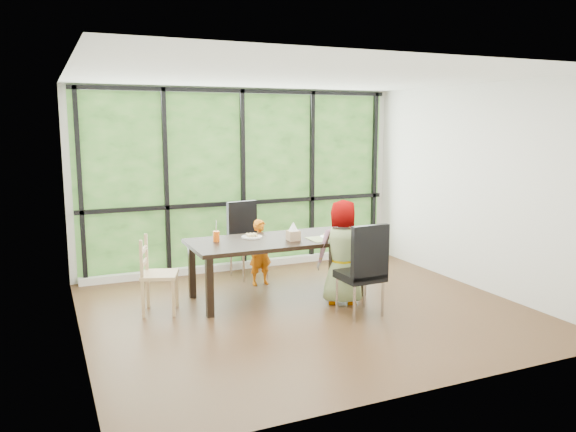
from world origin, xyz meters
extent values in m
plane|color=black|center=(0.00, 0.00, 0.00)|extent=(5.00, 5.00, 0.00)
plane|color=silver|center=(0.00, 2.25, 1.35)|extent=(5.00, 0.00, 5.00)
cube|color=#234819|center=(0.00, 2.23, 1.35)|extent=(4.80, 0.02, 2.65)
cube|color=silver|center=(0.00, 2.15, 0.05)|extent=(4.80, 0.12, 0.10)
cube|color=black|center=(-0.10, 0.63, 0.38)|extent=(2.28, 1.18, 0.75)
cube|color=black|center=(-0.12, 1.63, 0.54)|extent=(0.53, 0.53, 1.08)
cube|color=black|center=(0.51, -0.38, 0.54)|extent=(0.47, 0.47, 1.08)
cube|color=tan|center=(-1.58, 0.63, 0.45)|extent=(0.51, 0.53, 0.90)
imported|color=#D1630B|center=(-0.10, 1.23, 0.45)|extent=(0.34, 0.23, 0.90)
imported|color=gray|center=(0.55, 0.06, 0.64)|extent=(0.74, 0.63, 1.28)
cube|color=tan|center=(0.48, 0.38, 0.75)|extent=(0.48, 0.35, 0.01)
cylinder|color=white|center=(-0.36, 0.83, 0.76)|extent=(0.27, 0.27, 0.02)
cylinder|color=white|center=(0.54, 0.43, 0.76)|extent=(0.26, 0.26, 0.02)
cylinder|color=#FF6111|center=(-0.85, 0.79, 0.81)|extent=(0.08, 0.08, 0.13)
cylinder|color=green|center=(0.78, 0.37, 0.81)|extent=(0.08, 0.08, 0.12)
cylinder|color=white|center=(0.91, 0.69, 0.79)|extent=(0.07, 0.07, 0.08)
cube|color=tan|center=(0.04, 0.46, 0.81)|extent=(0.14, 0.14, 0.12)
cylinder|color=white|center=(-0.85, 0.79, 0.92)|extent=(0.01, 0.04, 0.20)
cylinder|color=pink|center=(0.78, 0.37, 0.91)|extent=(0.01, 0.04, 0.20)
cone|color=white|center=(0.04, 0.46, 0.93)|extent=(0.12, 0.12, 0.11)
camera|label=1|loc=(-2.78, -5.77, 2.19)|focal=35.17mm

